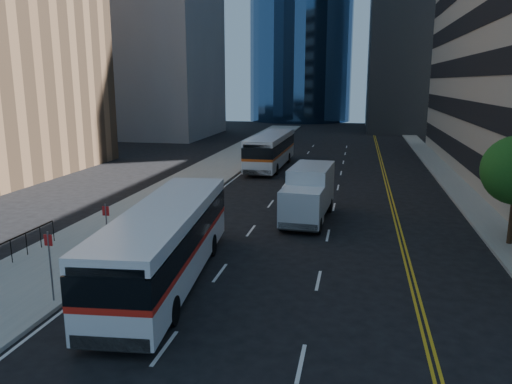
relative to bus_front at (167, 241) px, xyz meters
The scene contains 7 objects.
ground 5.56m from the bus_front, ahead, with size 160.00×160.00×0.00m, color black.
sidewalk_west 24.84m from the bus_front, 102.21° to the left, with size 5.00×90.00×0.15m, color gray.
sidewalk_east 28.15m from the bus_front, 59.53° to the left, with size 2.00×90.00×0.15m, color gray.
midrise_west 58.25m from the bus_front, 113.94° to the left, with size 18.00×18.00×35.00m, color gray.
bus_front is the anchor object (origin of this frame).
bus_rear 26.93m from the bus_front, 91.39° to the left, with size 2.73×11.67×3.00m.
box_truck 10.87m from the bus_front, 65.69° to the left, with size 2.53×6.32×2.96m.
Camera 1 is at (1.77, -16.44, 7.61)m, focal length 35.00 mm.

